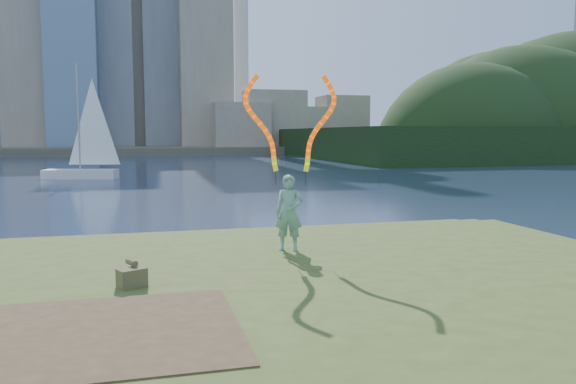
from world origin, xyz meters
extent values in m
plane|color=#18253D|center=(0.00, 0.00, 0.00)|extent=(320.00, 320.00, 0.00)
cube|color=#3B4C1B|center=(0.00, -2.50, 0.15)|extent=(20.00, 18.00, 0.30)
cube|color=#3B4C1B|center=(0.00, -2.20, 0.40)|extent=(17.00, 15.00, 0.30)
cube|color=#3B4C1B|center=(0.00, -2.00, 0.65)|extent=(14.00, 12.00, 0.30)
cube|color=#47331E|center=(-2.20, -3.20, 0.81)|extent=(3.20, 3.00, 0.02)
cube|color=#4D4838|center=(0.00, 95.00, 0.60)|extent=(320.00, 40.00, 1.20)
cube|color=black|center=(55.00, 60.00, 2.00)|extent=(70.00, 42.00, 4.00)
imported|color=#1F6F48|center=(1.22, 1.02, 1.60)|extent=(0.69, 0.58, 1.60)
cylinder|color=black|center=(0.99, 1.23, 2.33)|extent=(0.02, 0.02, 0.30)
cylinder|color=black|center=(1.57, 0.98, 2.33)|extent=(0.02, 0.02, 0.30)
cube|color=#4A512D|center=(-1.96, -1.13, 0.95)|extent=(0.51, 0.44, 0.31)
cylinder|color=#4A512D|center=(-1.96, -0.93, 1.16)|extent=(0.21, 0.30, 0.10)
cube|color=silver|center=(-6.09, 33.00, 0.31)|extent=(5.39, 2.72, 0.72)
cylinder|color=gray|center=(-6.09, 33.00, 4.33)|extent=(0.14, 0.14, 7.84)
camera|label=1|loc=(-1.76, -10.28, 3.25)|focal=35.00mm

